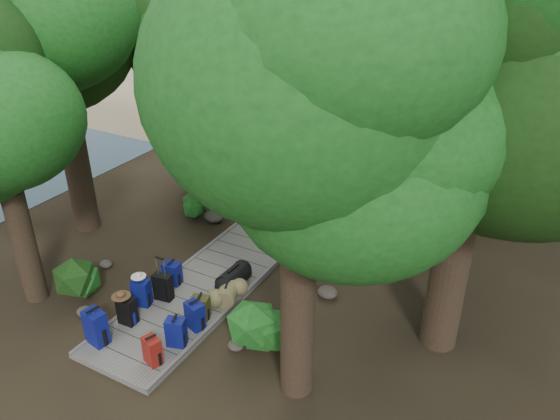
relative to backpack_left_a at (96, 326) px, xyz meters
The scene contains 47 objects.
ground 4.55m from the backpack_left_a, 80.61° to the left, with size 120.00×120.00×0.00m, color #302518.
sand_beach 20.48m from the backpack_left_a, 87.94° to the left, with size 40.00×22.00×0.02m, color tan.
water_bay 42.96m from the backpack_left_a, 136.70° to the left, with size 50.00×60.00×0.02m, color #2C4A5C.
boardwalk 5.53m from the backpack_left_a, 82.31° to the left, with size 2.00×12.00×0.12m, color slate.
backpack_left_a is the anchor object (origin of this frame).
backpack_left_b 0.77m from the backpack_left_a, 81.85° to the left, with size 0.37×0.26×0.68m, color black, non-canonical shape.
backpack_left_c 1.38m from the backpack_left_a, 92.08° to the left, with size 0.37×0.26×0.69m, color #0C0976, non-canonical shape.
backpack_left_d 2.34m from the backpack_left_a, 89.54° to the left, with size 0.39×0.28×0.60m, color #0C0976, non-canonical shape.
backpack_right_a 1.36m from the backpack_left_a, ahead, with size 0.35×0.25×0.63m, color maroon, non-canonical shape.
backpack_right_b 1.60m from the backpack_left_a, 26.44° to the left, with size 0.38×0.26×0.68m, color #0C0976, non-canonical shape.
backpack_right_c 1.95m from the backpack_left_a, 42.64° to the left, with size 0.39×0.28×0.66m, color #0C0976, non-canonical shape.
backpack_right_d 2.12m from the backpack_left_a, 50.61° to the left, with size 0.37×0.27×0.57m, color #383919, non-canonical shape.
duffel_right_khaki 2.84m from the backpack_left_a, 57.62° to the left, with size 0.43×0.64×0.43m, color olive, non-canonical shape.
duffel_right_black 3.21m from the backpack_left_a, 64.97° to the left, with size 0.49×0.77×0.49m, color black, non-canonical shape.
suitcase_on_boardwalk 1.78m from the backpack_left_a, 82.58° to the left, with size 0.41×0.22×0.63m, color black, non-canonical shape.
lone_suitcase_on_sand 12.78m from the backpack_left_a, 85.54° to the left, with size 0.43×0.24×0.67m, color black, non-canonical shape.
hat_brown 0.79m from the backpack_left_a, 86.54° to the left, with size 0.40×0.40×0.12m, color #51351E, non-canonical shape.
hat_white 1.46m from the backpack_left_a, 94.51° to the left, with size 0.33×0.33×0.11m, color silver, non-canonical shape.
kayak 14.15m from the backpack_left_a, 101.82° to the left, with size 0.74×3.39×0.34m, color #C03E10.
sun_lounger 15.35m from the backpack_left_a, 75.47° to the left, with size 0.66×2.05×0.66m, color silver, non-canonical shape.
tree_right_a 5.53m from the backpack_left_a, 13.65° to the left, with size 5.08×5.08×8.47m, color #13330E, non-canonical shape.
tree_right_b 8.28m from the backpack_left_a, 30.35° to the left, with size 5.75×5.75×10.27m, color #13330E, non-canonical shape.
tree_right_c 8.77m from the backpack_left_a, 59.02° to the left, with size 5.55×5.55×9.60m, color #13330E, non-canonical shape.
tree_right_d 11.92m from the backpack_left_a, 54.23° to the left, with size 6.15×6.15×11.27m, color #13330E, non-canonical shape.
tree_right_e 13.00m from the backpack_left_a, 68.65° to the left, with size 4.83×4.83×8.70m, color #13330E, non-canonical shape.
tree_left_a 3.90m from the backpack_left_a, 167.98° to the left, with size 4.21×4.21×7.02m, color #13330E, non-canonical shape.
tree_left_b 6.75m from the backpack_left_a, 138.60° to the left, with size 5.33×5.33×9.60m, color #13330E, non-canonical shape.
tree_left_c 8.32m from the backpack_left_a, 111.98° to the left, with size 4.49×4.49×7.80m, color #13330E, non-canonical shape.
tree_back_d 19.84m from the backpack_left_a, 102.64° to the left, with size 4.89×4.89×8.15m, color #13330E, non-canonical shape.
palm_right_a 10.98m from the backpack_left_a, 70.33° to the left, with size 4.64×4.64×7.91m, color #183C11, non-canonical shape.
palm_right_b 16.92m from the backpack_left_a, 68.80° to the left, with size 4.82×4.82×9.31m, color #183C11, non-canonical shape.
palm_right_c 17.63m from the backpack_left_a, 81.26° to the left, with size 3.87×3.87×6.15m, color #183C11, non-canonical shape.
palm_left_a 11.92m from the backpack_left_a, 107.89° to the left, with size 4.21×4.21×6.70m, color #183C11, non-canonical shape.
rock_left_a 1.23m from the backpack_left_a, 149.93° to the left, with size 0.38×0.34×0.21m, color #4C473F, non-canonical shape.
rock_left_b 2.99m from the backpack_left_a, 132.09° to the left, with size 0.33×0.30×0.18m, color #4C473F, non-canonical shape.
rock_left_c 5.54m from the backpack_left_a, 100.24° to the left, with size 0.58×0.52×0.32m, color #4C473F, non-canonical shape.
rock_left_d 8.06m from the backpack_left_a, 101.16° to the left, with size 0.32×0.29×0.18m, color #4C473F, non-canonical shape.
rock_right_a 2.81m from the backpack_left_a, 27.39° to the left, with size 0.35×0.31×0.19m, color #4C473F, non-canonical shape.
rock_right_b 5.03m from the backpack_left_a, 48.16° to the left, with size 0.46×0.42×0.26m, color #4C473F, non-canonical shape.
rock_right_c 5.96m from the backpack_left_a, 67.15° to the left, with size 0.29×0.26×0.16m, color #4C473F, non-canonical shape.
rock_right_d 9.17m from the backpack_left_a, 66.45° to the left, with size 0.59×0.53×0.32m, color #4C473F, non-canonical shape.
shrub_left_a 1.71m from the backpack_left_a, 143.56° to the left, with size 1.09×1.09×0.98m, color #164917, non-canonical shape.
shrub_left_b 5.51m from the backpack_left_a, 105.15° to the left, with size 0.84×0.84×0.76m, color #164917, non-canonical shape.
shrub_left_c 9.38m from the backpack_left_a, 104.42° to the left, with size 1.13×1.13×1.01m, color #164917, non-canonical shape.
shrub_right_a 3.23m from the backpack_left_a, 27.56° to the left, with size 1.15×1.15×1.03m, color #164917, non-canonical shape.
shrub_right_b 7.77m from the backpack_left_a, 61.99° to the left, with size 1.46×1.46×1.32m, color #164917, non-canonical shape.
shrub_right_c 10.42m from the backpack_left_a, 74.08° to the left, with size 0.82×0.82×0.74m, color #164917, non-canonical shape.
Camera 1 is at (6.57, -10.11, 7.59)m, focal length 35.00 mm.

